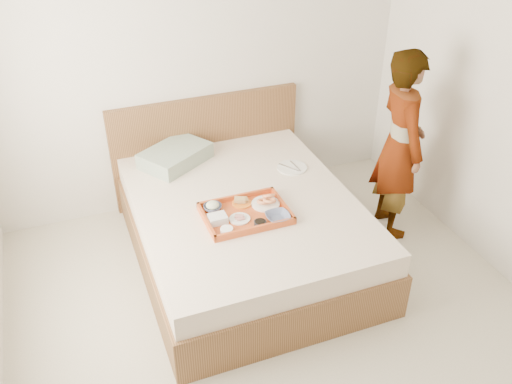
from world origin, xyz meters
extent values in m
cube|color=beige|center=(0.00, 0.00, 0.00)|extent=(3.50, 4.00, 0.01)
cube|color=silver|center=(0.00, 2.00, 1.30)|extent=(3.50, 0.01, 2.60)
cube|color=brown|center=(0.02, 1.00, 0.27)|extent=(1.65, 2.00, 0.53)
cube|color=brown|center=(0.02, 1.97, 0.47)|extent=(1.65, 0.06, 0.95)
cube|color=#91A18F|center=(-0.31, 1.72, 0.59)|extent=(0.64, 0.59, 0.13)
cube|color=#C64312|center=(-0.04, 0.81, 0.56)|extent=(0.59, 0.43, 0.05)
cylinder|color=white|center=(0.14, 0.87, 0.55)|extent=(0.20, 0.20, 0.01)
imported|color=navy|center=(0.15, 0.67, 0.57)|extent=(0.17, 0.17, 0.04)
cylinder|color=black|center=(0.01, 0.65, 0.56)|extent=(0.09, 0.09, 0.03)
cylinder|color=white|center=(-0.10, 0.76, 0.55)|extent=(0.15, 0.15, 0.01)
cylinder|color=orange|center=(-0.02, 0.94, 0.55)|extent=(0.14, 0.14, 0.01)
imported|color=navy|center=(-0.24, 0.94, 0.57)|extent=(0.13, 0.13, 0.04)
cube|color=silver|center=(-0.25, 0.79, 0.57)|extent=(0.12, 0.10, 0.05)
cylinder|color=white|center=(-0.23, 0.66, 0.56)|extent=(0.09, 0.09, 0.03)
cylinder|color=white|center=(0.53, 1.30, 0.54)|extent=(0.29, 0.29, 0.01)
imported|color=white|center=(1.28, 0.95, 0.77)|extent=(0.45, 0.61, 1.53)
camera|label=1|loc=(-1.11, -2.18, 2.79)|focal=38.99mm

